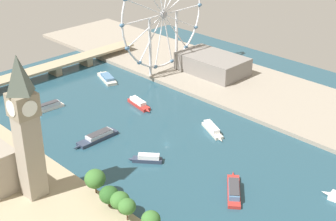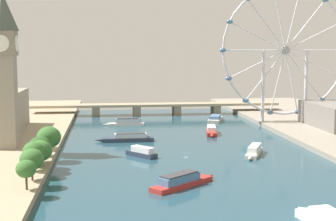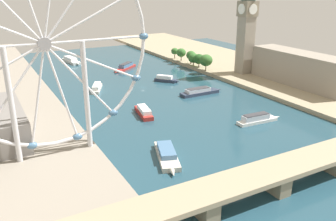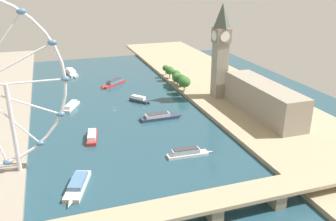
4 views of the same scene
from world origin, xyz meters
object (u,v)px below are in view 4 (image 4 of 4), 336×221
parliament_block (263,99)px  tour_boat_4 (77,185)px  tour_boat_1 (114,83)px  tour_boat_7 (71,72)px  clock_tower (221,50)px  river_bridge (178,210)px  tour_boat_0 (92,136)px  tour_boat_3 (139,99)px  tour_boat_5 (159,117)px  tour_boat_2 (187,153)px  tour_boat_6 (72,106)px

parliament_block → tour_boat_4: 158.37m
tour_boat_1 → tour_boat_7: size_ratio=0.84×
clock_tower → tour_boat_7: (119.53, -129.59, -42.91)m
clock_tower → river_bridge: 180.86m
tour_boat_1 → tour_boat_0: bearing=33.4°
tour_boat_3 → tour_boat_5: tour_boat_3 is taller
river_bridge → tour_boat_4: 60.04m
parliament_block → tour_boat_3: parliament_block is taller
tour_boat_1 → tour_boat_3: size_ratio=1.58×
clock_tower → river_bridge: clock_tower is taller
tour_boat_2 → tour_boat_3: bearing=94.7°
tour_boat_6 → tour_boat_4: bearing=-157.9°
tour_boat_6 → river_bridge: bearing=-143.4°
tour_boat_7 → tour_boat_4: bearing=-12.4°
parliament_block → tour_boat_5: size_ratio=2.43×
river_bridge → tour_boat_7: 280.78m
tour_boat_5 → clock_tower: bearing=23.2°
tour_boat_3 → tour_boat_5: bearing=-33.1°
tour_boat_1 → tour_boat_2: tour_boat_1 is taller
river_bridge → tour_boat_1: river_bridge is taller
tour_boat_3 → parliament_block: bearing=11.7°
tour_boat_3 → tour_boat_7: bearing=164.3°
parliament_block → tour_boat_5: parliament_block is taller
tour_boat_1 → tour_boat_7: tour_boat_1 is taller
tour_boat_6 → tour_boat_1: bearing=-14.7°
river_bridge → tour_boat_1: bearing=-93.1°
tour_boat_3 → tour_boat_7: tour_boat_7 is taller
tour_boat_4 → tour_boat_0: bearing=-175.3°
tour_boat_3 → tour_boat_7: 124.37m
tour_boat_1 → tour_boat_6: tour_boat_1 is taller
parliament_block → river_bridge: bearing=42.8°
clock_tower → tour_boat_0: (119.31, 47.68, -43.04)m
clock_tower → tour_boat_1: clock_tower is taller
parliament_block → tour_boat_6: size_ratio=3.12×
tour_boat_0 → tour_boat_4: bearing=175.3°
tour_boat_5 → tour_boat_7: (54.92, -157.80, 0.23)m
tour_boat_1 → tour_boat_2: 167.00m
parliament_block → tour_boat_3: (82.67, -66.65, -13.14)m
tour_boat_2 → tour_boat_3: tour_boat_2 is taller
river_bridge → tour_boat_6: river_bridge is taller
river_bridge → tour_boat_0: river_bridge is taller
tour_boat_0 → tour_boat_2: size_ratio=0.93×
river_bridge → tour_boat_1: 224.92m
clock_tower → parliament_block: size_ratio=0.95×
tour_boat_0 → tour_boat_7: 177.27m
tour_boat_6 → tour_boat_7: (-8.34, -110.46, 0.21)m
tour_boat_4 → parliament_block: bearing=129.9°
tour_boat_2 → tour_boat_6: size_ratio=1.11×
tour_boat_5 → tour_boat_6: size_ratio=1.29×
clock_tower → parliament_block: 60.47m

